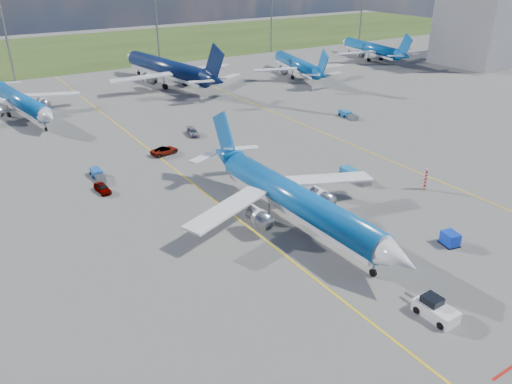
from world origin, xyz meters
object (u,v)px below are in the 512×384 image
warning_post (426,179)px  bg_jet_nnw (24,117)px  bg_jet_n (169,85)px  uld_container (450,239)px  service_car_c (193,132)px  service_car_b (165,151)px  baggage_tug_e (348,115)px  service_car_a (102,188)px  main_airliner (295,225)px  pushback_tug (435,309)px  bg_jet_ene (370,59)px  baggage_tug_w (354,175)px  baggage_tug_c (98,175)px  bg_jet_ne (297,77)px

warning_post → bg_jet_nnw: bearing=121.1°
bg_jet_n → uld_container: 87.93m
bg_jet_nnw → bg_jet_n: size_ratio=0.77×
bg_jet_n → service_car_c: bearing=64.8°
service_car_b → service_car_c: size_ratio=1.10×
warning_post → uld_container: 14.73m
baggage_tug_e → bg_jet_nnw: bearing=152.1°
service_car_a → main_airliner: bearing=-57.7°
bg_jet_n → baggage_tug_e: size_ratio=9.10×
bg_jet_nnw → pushback_tug: bearing=-85.7°
service_car_a → service_car_b: size_ratio=0.78×
service_car_b → baggage_tug_e: service_car_b is taller
bg_jet_ene → service_car_c: bg_jet_ene is taller
baggage_tug_e → pushback_tug: bearing=-120.1°
bg_jet_n → service_car_c: bg_jet_n is taller
service_car_a → service_car_c: bearing=30.6°
warning_post → bg_jet_nnw: (-40.03, 66.26, -1.50)m
service_car_b → baggage_tug_w: service_car_b is taller
bg_jet_ene → baggage_tug_c: size_ratio=7.83×
uld_container → service_car_c: 49.89m
main_airliner → service_car_b: bearing=95.4°
baggage_tug_w → baggage_tug_c: 37.01m
bg_jet_nnw → bg_jet_n: bg_jet_n is taller
pushback_tug → uld_container: size_ratio=2.90×
bg_jet_nnw → baggage_tug_e: bearing=-41.4°
warning_post → service_car_c: 41.44m
bg_jet_ene → baggage_tug_e: size_ratio=7.23×
bg_jet_ene → baggage_tug_w: bearing=53.9°
service_car_a → service_car_b: bearing=29.6°
pushback_tug → service_car_c: bearing=84.5°
bg_jet_n → service_car_b: bg_jet_n is taller
uld_container → bg_jet_n: bearing=98.8°
bg_jet_ne → service_car_c: bearing=47.0°
bg_jet_nnw → baggage_tug_e: (54.31, -34.99, 0.52)m
service_car_b → baggage_tug_w: bearing=-149.6°
service_car_a → service_car_c: (20.95, 14.98, -0.00)m
uld_container → baggage_tug_c: uld_container is taller
service_car_c → pushback_tug: bearing=-81.9°
service_car_a → bg_jet_n: bearing=53.3°
bg_jet_ne → service_car_a: 79.09m
bg_jet_n → baggage_tug_c: size_ratio=9.85×
bg_jet_n → baggage_tug_c: bg_jet_n is taller
bg_jet_ne → pushback_tug: size_ratio=6.62×
bg_jet_nnw → uld_container: size_ratio=19.12×
service_car_b → main_airliner: bearing=178.7°
pushback_tug → service_car_a: pushback_tug is taller
baggage_tug_c → service_car_c: bearing=28.0°
bg_jet_ne → baggage_tug_w: bg_jet_ne is taller
pushback_tug → service_car_b: (-4.00, 50.47, -0.09)m
main_airliner → baggage_tug_e: main_airliner is taller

